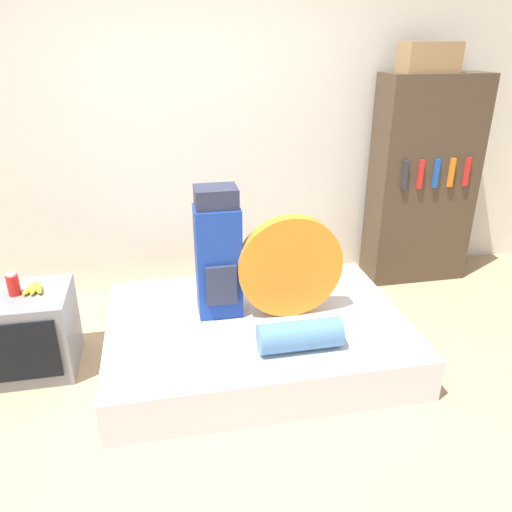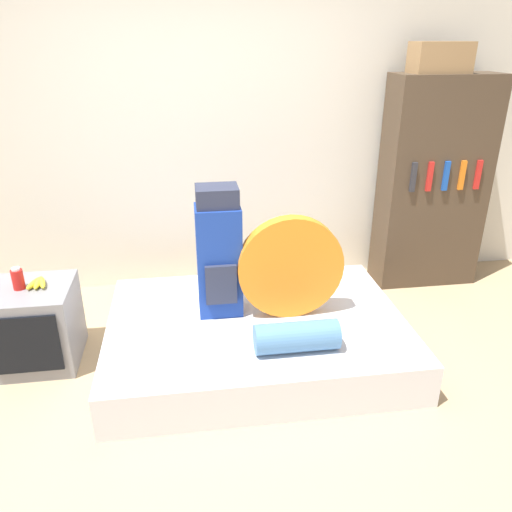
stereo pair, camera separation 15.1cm
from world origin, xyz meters
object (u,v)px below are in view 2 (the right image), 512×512
canister (18,279)px  bookshelf (433,184)px  cardboard_box (440,57)px  backpack (218,254)px  tent_bag (291,267)px  television (36,325)px  sleeping_roll (297,337)px

canister → bookshelf: bookshelf is taller
bookshelf → cardboard_box: bearing=-170.0°
backpack → tent_bag: (0.46, -0.11, -0.08)m
backpack → cardboard_box: 2.25m
backpack → cardboard_box: (1.76, 0.79, 1.15)m
bookshelf → cardboard_box: size_ratio=4.04×
backpack → cardboard_box: bearing=24.3°
backpack → bookshelf: 2.04m
tent_bag → television: size_ratio=1.29×
canister → tent_bag: bearing=-4.1°
tent_bag → television: bearing=176.0°
sleeping_roll → backpack: bearing=127.8°
backpack → sleeping_roll: backpack is taller
cardboard_box → television: bearing=-165.1°
tent_bag → sleeping_roll: size_ratio=1.38×
sleeping_roll → bookshelf: bookshelf is taller
television → cardboard_box: (2.97, 0.79, 1.59)m
canister → cardboard_box: (3.02, 0.78, 1.25)m
tent_bag → bookshelf: bearing=33.4°
backpack → television: size_ratio=1.61×
canister → backpack: bearing=-0.5°
tent_bag → television: 1.71m
sleeping_roll → bookshelf: (1.45, 1.35, 0.50)m
tent_bag → sleeping_roll: 0.49m
television → sleeping_roll: bearing=-18.3°
television → cardboard_box: size_ratio=1.25×
backpack → sleeping_roll: bearing=-52.2°
tent_bag → cardboard_box: cardboard_box is taller
sleeping_roll → bookshelf: 2.04m
tent_bag → cardboard_box: size_ratio=1.61×
sleeping_roll → canister: bearing=162.0°
television → bookshelf: 3.23m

